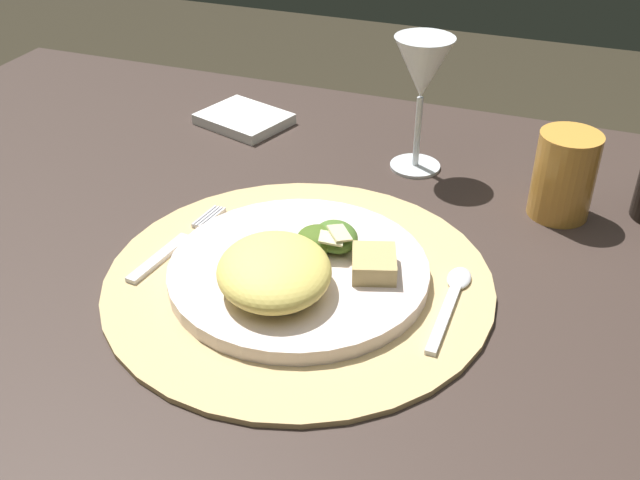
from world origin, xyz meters
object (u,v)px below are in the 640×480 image
(spoon, at_px, (453,295))
(wine_glass, at_px, (422,73))
(fork, at_px, (175,245))
(amber_tumbler, at_px, (564,175))
(dinner_plate, at_px, (302,272))
(napkin, at_px, (244,119))
(dining_table, at_px, (322,347))

(spoon, distance_m, wine_glass, 0.30)
(fork, bearing_deg, amber_tumbler, 31.27)
(wine_glass, relative_size, amber_tumbler, 1.70)
(dinner_plate, bearing_deg, wine_glass, 81.34)
(fork, distance_m, spoon, 0.29)
(spoon, bearing_deg, napkin, 140.67)
(spoon, height_order, wine_glass, wine_glass)
(napkin, distance_m, wine_glass, 0.29)
(dinner_plate, relative_size, wine_glass, 1.53)
(spoon, bearing_deg, dinner_plate, -170.90)
(dinner_plate, height_order, spoon, dinner_plate)
(dining_table, relative_size, dinner_plate, 5.44)
(dining_table, xyz_separation_m, napkin, (-0.21, 0.25, 0.15))
(dinner_plate, bearing_deg, fork, 178.77)
(spoon, relative_size, wine_glass, 0.81)
(napkin, distance_m, amber_tumbler, 0.45)
(napkin, bearing_deg, amber_tumbler, -12.14)
(wine_glass, bearing_deg, napkin, 170.69)
(dining_table, relative_size, napkin, 12.11)
(fork, height_order, wine_glass, wine_glass)
(dining_table, bearing_deg, amber_tumbler, 35.46)
(napkin, bearing_deg, fork, -77.22)
(fork, xyz_separation_m, amber_tumbler, (0.36, 0.22, 0.04))
(dining_table, height_order, fork, fork)
(dinner_plate, distance_m, spoon, 0.15)
(fork, bearing_deg, wine_glass, 55.70)
(fork, distance_m, amber_tumbler, 0.43)
(fork, xyz_separation_m, wine_glass, (0.19, 0.27, 0.12))
(spoon, bearing_deg, dining_table, 164.17)
(dining_table, relative_size, spoon, 10.24)
(napkin, relative_size, amber_tumbler, 1.16)
(wine_glass, height_order, amber_tumbler, wine_glass)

